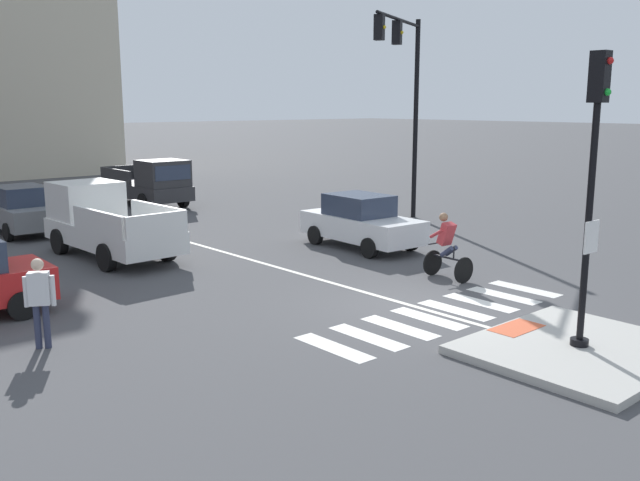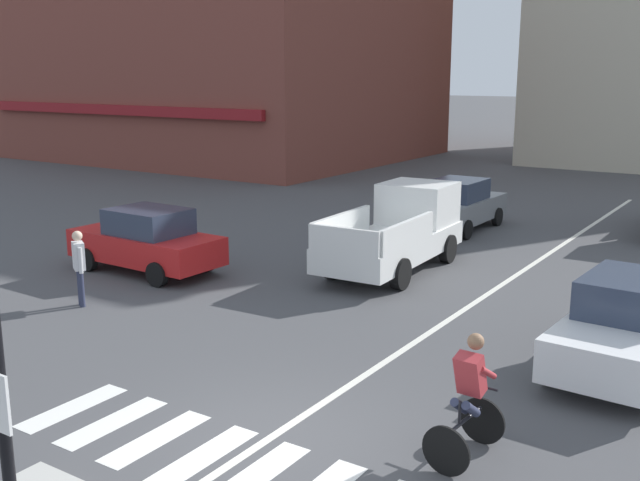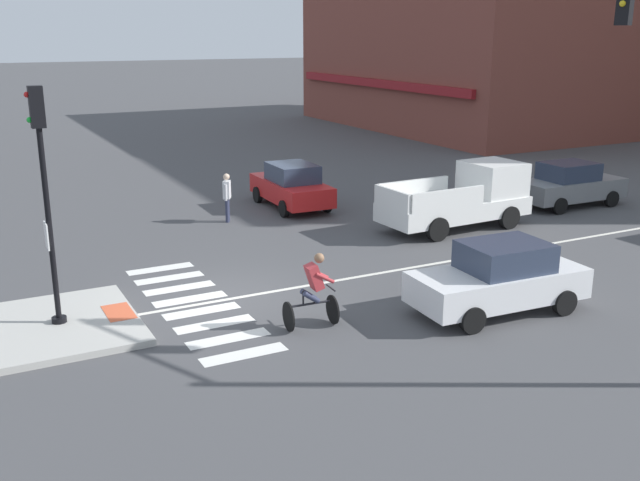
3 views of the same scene
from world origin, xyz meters
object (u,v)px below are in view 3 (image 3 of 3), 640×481
at_px(cyclist, 314,289).
at_px(pedestrian_at_curb_left, 227,194).
at_px(car_white_eastbound_mid, 499,278).
at_px(pickup_truck_white_westbound_far, 466,198).
at_px(car_grey_westbound_distant, 570,184).
at_px(car_red_cross_left, 291,186).
at_px(signal_pole, 45,185).

relative_size(cyclist, pedestrian_at_curb_left, 1.01).
bearing_deg(car_white_eastbound_mid, pedestrian_at_curb_left, -165.97).
bearing_deg(pickup_truck_white_westbound_far, car_white_eastbound_mid, -32.48).
relative_size(car_white_eastbound_mid, cyclist, 2.49).
bearing_deg(car_grey_westbound_distant, car_white_eastbound_mid, -53.09).
bearing_deg(car_red_cross_left, car_white_eastbound_mid, -0.87).
distance_m(signal_pole, car_grey_westbound_distant, 19.13).
distance_m(signal_pole, cyclist, 6.03).
bearing_deg(pedestrian_at_curb_left, cyclist, -9.25).
height_order(car_red_cross_left, car_grey_westbound_distant, same).
bearing_deg(car_white_eastbound_mid, car_red_cross_left, 179.13).
distance_m(car_red_cross_left, pickup_truck_white_westbound_far, 6.49).
xyz_separation_m(car_grey_westbound_distant, cyclist, (5.96, -13.66, 0.06)).
bearing_deg(car_white_eastbound_mid, signal_pole, -111.28).
bearing_deg(signal_pole, pedestrian_at_curb_left, 137.28).
bearing_deg(car_red_cross_left, pedestrian_at_curb_left, -72.04).
bearing_deg(car_red_cross_left, signal_pole, -49.53).
bearing_deg(car_red_cross_left, car_grey_westbound_distant, 63.98).
distance_m(car_red_cross_left, car_white_eastbound_mid, 11.61).
bearing_deg(cyclist, pedestrian_at_curb_left, 170.75).
height_order(car_grey_westbound_distant, car_white_eastbound_mid, same).
distance_m(car_white_eastbound_mid, pedestrian_at_curb_left, 11.01).
distance_m(signal_pole, pickup_truck_white_westbound_far, 13.81).
xyz_separation_m(car_white_eastbound_mid, pedestrian_at_curb_left, (-10.68, -2.67, 0.17)).
xyz_separation_m(car_grey_westbound_distant, car_white_eastbound_mid, (7.09, -9.43, 0.00)).
bearing_deg(cyclist, car_grey_westbound_distant, 113.58).
bearing_deg(signal_pole, car_red_cross_left, 130.47).
distance_m(pickup_truck_white_westbound_far, cyclist, 9.89).
bearing_deg(car_grey_westbound_distant, pickup_truck_white_westbound_far, -83.19).
relative_size(signal_pole, cyclist, 3.02).
relative_size(pickup_truck_white_westbound_far, pedestrian_at_curb_left, 3.10).
relative_size(pickup_truck_white_westbound_far, cyclist, 3.08).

